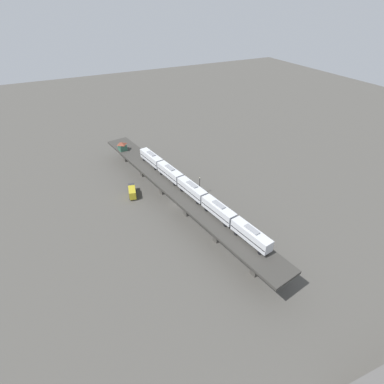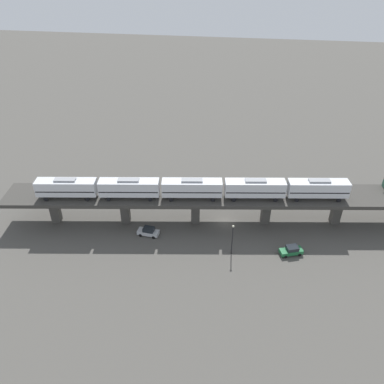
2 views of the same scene
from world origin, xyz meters
name	(u,v)px [view 2 (image 2 of 2)]	position (x,y,z in m)	size (l,w,h in m)	color
ground_plane	(225,221)	(0.00, 0.00, 0.00)	(400.00, 400.00, 0.00)	#4C4944
elevated_viaduct	(227,198)	(0.03, -0.16, 6.07)	(22.43, 92.20, 7.04)	#393733
subway_train	(192,188)	(-2.49, 6.92, 9.58)	(12.35, 62.09, 4.45)	silver
street_car_green	(291,250)	(-8.26, -13.44, 0.94)	(3.22, 4.75, 1.89)	#1E6638
street_car_silver	(148,231)	(-7.10, 15.26, 0.94)	(2.27, 4.55, 1.89)	#B7BABF
delivery_truck	(280,191)	(11.42, -11.84, 1.76)	(3.86, 7.53, 3.20)	#333338
street_lamp	(232,237)	(-9.94, -2.01, 4.11)	(0.44, 0.44, 6.94)	black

